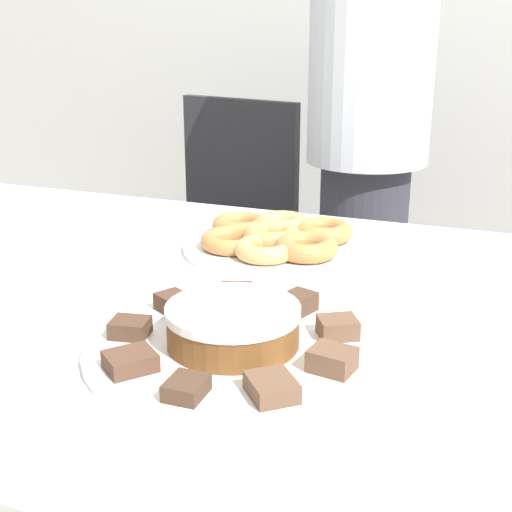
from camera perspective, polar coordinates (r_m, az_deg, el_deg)
name	(u,v)px	position (r m, az deg, el deg)	size (l,w,h in m)	color
table	(253,343)	(1.12, -0.24, -7.01)	(1.94, 1.04, 0.73)	silver
person_standing	(368,136)	(1.87, 8.92, 9.46)	(0.31, 0.31, 1.60)	#383842
office_chair_left	(214,263)	(2.15, -3.34, -0.55)	(0.52, 0.52, 0.91)	black
plate_cake	(233,347)	(0.95, -1.83, -7.32)	(0.39, 0.39, 0.01)	white
plate_donuts	(272,247)	(1.34, 1.29, 0.71)	(0.33, 0.33, 0.01)	white
frosted_cake	(233,325)	(0.93, -1.85, -5.56)	(0.18, 0.18, 0.05)	brown
lamington_0	(130,361)	(0.89, -10.03, -8.29)	(0.08, 0.08, 0.02)	brown
lamington_1	(186,388)	(0.82, -5.60, -10.46)	(0.04, 0.05, 0.02)	#513828
lamington_2	(272,387)	(0.82, 1.26, -10.45)	(0.08, 0.08, 0.02)	brown
lamington_3	(332,360)	(0.88, 6.11, -8.25)	(0.06, 0.05, 0.03)	brown
lamington_4	(338,327)	(0.97, 6.56, -5.69)	(0.07, 0.06, 0.03)	brown
lamington_5	(298,302)	(1.04, 3.42, -3.73)	(0.05, 0.06, 0.03)	#513828
lamington_6	(237,295)	(1.07, -1.57, -3.12)	(0.06, 0.07, 0.02)	brown
lamington_7	(173,303)	(1.04, -6.64, -3.73)	(0.06, 0.06, 0.03)	#513828
lamington_8	(130,328)	(0.98, -10.05, -5.67)	(0.06, 0.05, 0.02)	#513828
donut_0	(272,236)	(1.33, 1.29, 1.64)	(0.11, 0.11, 0.04)	tan
donut_1	(241,225)	(1.40, -1.24, 2.49)	(0.11, 0.11, 0.03)	#C68447
donut_2	(233,240)	(1.31, -1.86, 1.25)	(0.12, 0.12, 0.03)	#C68447
donut_3	(265,249)	(1.26, 0.75, 0.55)	(0.11, 0.11, 0.03)	#E5AD66
donut_4	(306,247)	(1.27, 4.04, 0.71)	(0.11, 0.11, 0.03)	#C68447
donut_5	(324,231)	(1.36, 5.44, 1.99)	(0.11, 0.11, 0.04)	#C68447
donut_6	(282,225)	(1.39, 2.12, 2.50)	(0.11, 0.11, 0.04)	#E5AD66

